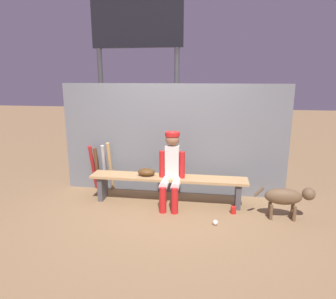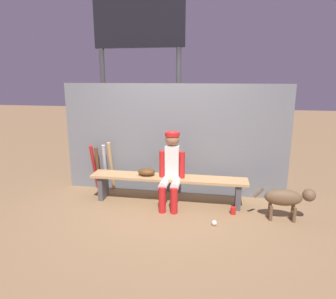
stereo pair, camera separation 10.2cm
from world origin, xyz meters
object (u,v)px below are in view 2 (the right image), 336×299
cup_on_bench (165,173)px  dog (287,198)px  player_seated (171,167)px  bat_aluminum_red (94,167)px  baseball (214,223)px  cup_on_ground (233,211)px  baseball_glove (146,172)px  bat_aluminum_silver (105,167)px  bat_wood_dark (98,168)px  scoreboard (142,46)px  dugout_bench (168,182)px  bat_wood_tan (111,166)px

cup_on_bench → dog: bearing=-10.2°
player_seated → bat_aluminum_red: player_seated is taller
baseball → cup_on_ground: cup_on_ground is taller
player_seated → baseball: 1.08m
bat_aluminum_red → dog: bat_aluminum_red is taller
dog → cup_on_ground: bearing=175.4°
cup_on_ground → baseball: bearing=-123.1°
bat_aluminum_red → baseball_glove: bearing=-19.2°
bat_aluminum_silver → baseball: size_ratio=11.66×
baseball_glove → cup_on_bench: 0.30m
baseball → cup_on_bench: 1.17m
bat_wood_dark → bat_aluminum_red: bat_aluminum_red is taller
bat_aluminum_silver → bat_wood_dark: (-0.13, -0.01, -0.03)m
baseball → bat_aluminum_red: bearing=154.6°
baseball_glove → cup_on_ground: (1.39, -0.26, -0.45)m
cup_on_ground → player_seated: bearing=171.1°
bat_aluminum_silver → bat_aluminum_red: size_ratio=1.01×
scoreboard → dog: scoreboard is taller
dugout_bench → dog: 1.81m
baseball → dog: bearing=19.2°
bat_wood_dark → dog: size_ratio=0.95×
dugout_bench → bat_wood_tan: bearing=160.9°
cup_on_bench → cup_on_ground: bearing=-13.9°
bat_wood_dark → cup_on_ground: bat_wood_dark is taller
cup_on_ground → dog: bearing=-4.6°
cup_on_ground → dog: (0.74, -0.06, 0.28)m
baseball_glove → bat_aluminum_red: bat_aluminum_red is taller
bat_aluminum_silver → baseball_glove: bearing=-23.7°
player_seated → cup_on_ground: player_seated is taller
bat_aluminum_red → scoreboard: bearing=62.7°
baseball → dog: (1.01, 0.35, 0.30)m
player_seated → cup_on_ground: size_ratio=10.72×
scoreboard → dog: size_ratio=4.40×
baseball_glove → bat_aluminum_red: (-1.06, 0.37, -0.08)m
bat_wood_dark → bat_aluminum_red: (-0.07, 0.01, 0.02)m
bat_wood_dark → scoreboard: (0.54, 1.20, 2.19)m
cup_on_ground → dugout_bench: bearing=166.0°
dugout_bench → dog: dog is taller
bat_wood_tan → baseball: 2.18m
bat_aluminum_red → baseball: bearing=-25.4°
player_seated → baseball_glove: 0.46m
player_seated → scoreboard: bearing=117.5°
baseball → cup_on_bench: bearing=140.5°
bat_wood_dark → baseball: (2.12, -1.03, -0.36)m
dugout_bench → bat_aluminum_silver: 1.27m
bat_wood_dark → bat_wood_tan: bearing=3.8°
bat_wood_dark → player_seated: bearing=-18.5°
bat_wood_dark → scoreboard: 2.56m
dugout_bench → baseball_glove: bearing=180.0°
scoreboard → bat_aluminum_red: bearing=-117.3°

